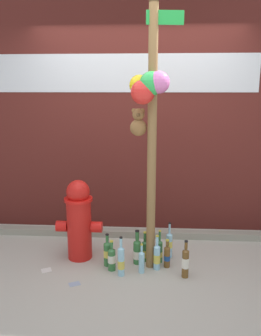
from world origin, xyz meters
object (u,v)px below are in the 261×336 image
memorial_post (149,81)px  bottle_9 (142,261)px  bottle_2 (121,261)px  bottle_3 (107,253)px  bottle_5 (169,244)px  bottle_10 (112,258)px  bottle_0 (157,257)px  bottle_6 (185,262)px  fire_hydrant (79,219)px  bottle_7 (159,251)px  bottle_8 (145,250)px  bottle_4 (167,256)px  bottle_1 (137,251)px

memorial_post → bottle_9: 1.72m
bottle_2 → bottle_3: (-0.16, 0.19, -0.01)m
bottle_5 → bottle_10: bearing=-151.5°
bottle_9 → memorial_post: bearing=60.1°
bottle_0 → bottle_6: 0.30m
bottle_3 → bottle_10: bottle_3 is taller
fire_hydrant → bottle_9: size_ratio=2.84×
fire_hydrant → bottle_10: bearing=-34.0°
bottle_0 → bottle_7: size_ratio=1.02×
bottle_2 → bottle_8: bearing=54.3°
bottle_2 → bottle_4: bearing=23.2°
bottle_5 → bottle_10: size_ratio=1.24×
bottle_1 → bottle_8: size_ratio=1.13×
fire_hydrant → bottle_4: fire_hydrant is taller
bottle_8 → bottle_9: bearing=-96.4°
bottle_2 → bottle_9: bearing=18.4°
bottle_0 → bottle_10: 0.45m
fire_hydrant → bottle_3: 0.46m
bottle_2 → bottle_8: size_ratio=1.23×
bottle_6 → bottle_7: 0.37m
bottle_2 → bottle_1: bearing=59.7°
bottle_5 → bottle_7: 0.16m
bottle_6 → bottle_9: bottle_6 is taller
bottle_3 → memorial_post: bearing=-3.2°
bottle_5 → bottle_1: bearing=-154.1°
bottle_7 → fire_hydrant: bearing=176.2°
fire_hydrant → bottle_8: fire_hydrant is taller
bottle_0 → bottle_3: size_ratio=1.05×
bottle_2 → bottle_4: bottle_2 is taller
bottle_5 → bottle_10: (-0.58, -0.32, -0.02)m
fire_hydrant → bottle_9: bearing=-22.6°
bottle_1 → bottle_5: bottle_5 is taller
bottle_3 → bottle_7: (0.53, 0.10, -0.01)m
bottle_0 → bottle_4: size_ratio=1.22×
bottle_6 → bottle_0: bearing=153.3°
bottle_2 → bottle_5: 0.63m
memorial_post → bottle_4: 1.73m
bottle_0 → bottle_2: size_ratio=0.91×
memorial_post → bottle_10: size_ratio=9.40×
bottle_2 → bottle_9: size_ratio=1.32×
bottle_6 → bottle_7: bearing=130.6°
bottle_1 → bottle_10: bottle_1 is taller
bottle_4 → bottle_10: 0.56m
bottle_8 → bottle_10: 0.39m
memorial_post → bottle_3: (-0.41, 0.02, -1.70)m
memorial_post → bottle_9: memorial_post is taller
bottle_1 → bottle_10: bearing=-148.2°
bottle_5 → bottle_2: bearing=-139.5°
bottle_5 → bottle_8: bottle_5 is taller
bottle_2 → bottle_4: size_ratio=1.35×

